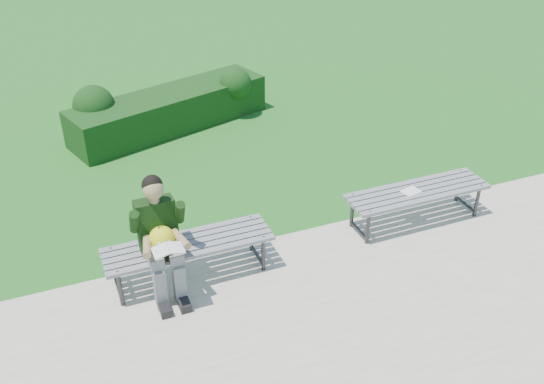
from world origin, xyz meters
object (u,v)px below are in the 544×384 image
Objects in this scene: bench_right at (417,194)px; bench_left at (189,247)px; seated_boy at (160,235)px; paper_sheet at (411,191)px; hedge at (166,108)px.

bench_left is at bearing -179.87° from bench_right.
seated_boy reaches higher than paper_sheet.
paper_sheet is (2.09, -3.87, 0.12)m from hedge.
seated_boy is (-3.17, -0.10, 0.30)m from bench_right.
bench_left reaches higher than paper_sheet.
bench_right is at bearing 0.00° from paper_sheet.
seated_boy is 3.08m from paper_sheet.
bench_left is 0.44m from seated_boy.
hedge is at bearing 118.43° from paper_sheet.
hedge is 1.89× the size of bench_right.
bench_right is 3.19m from seated_boy.
bench_left is 1.00× the size of bench_right.
paper_sheet is at bearing -61.57° from hedge.
bench_right reaches higher than paper_sheet.
seated_boy is at bearing -103.85° from hedge.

